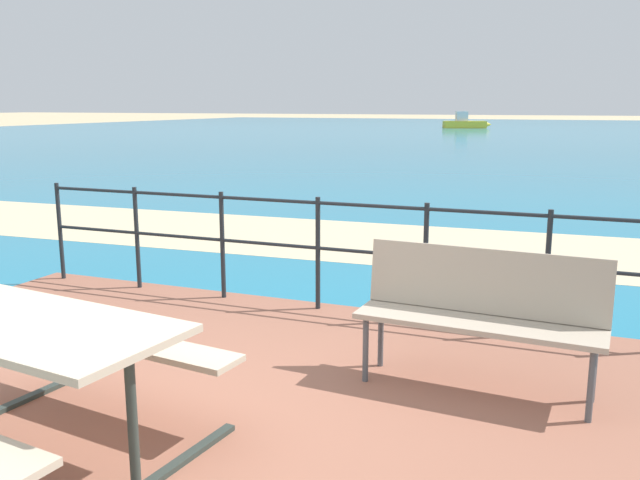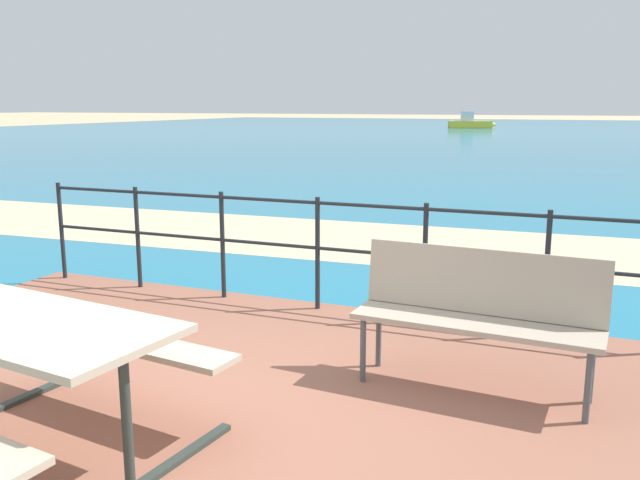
{
  "view_description": "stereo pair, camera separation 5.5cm",
  "coord_description": "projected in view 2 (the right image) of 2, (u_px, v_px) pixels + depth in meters",
  "views": [
    {
      "loc": [
        2.17,
        -3.04,
        1.9
      ],
      "look_at": [
        -0.11,
        2.77,
        0.63
      ],
      "focal_mm": 37.5,
      "sensor_mm": 36.0,
      "label": 1
    },
    {
      "loc": [
        2.22,
        -3.02,
        1.9
      ],
      "look_at": [
        -0.11,
        2.77,
        0.63
      ],
      "focal_mm": 37.5,
      "sensor_mm": 36.0,
      "label": 2
    }
  ],
  "objects": [
    {
      "name": "ground_plane",
      "position": [
        162.0,
        432.0,
        3.94
      ],
      "size": [
        240.0,
        240.0,
        0.0
      ],
      "primitive_type": "plane",
      "color": "tan"
    },
    {
      "name": "patio_paving",
      "position": [
        162.0,
        428.0,
        3.93
      ],
      "size": [
        6.4,
        5.2,
        0.06
      ],
      "primitive_type": "cube",
      "color": "#935B47",
      "rests_on": "ground"
    },
    {
      "name": "sea_water",
      "position": [
        552.0,
        136.0,
        40.28
      ],
      "size": [
        90.0,
        90.0,
        0.01
      ],
      "primitive_type": "cube",
      "color": "teal",
      "rests_on": "ground"
    },
    {
      "name": "beach_strip",
      "position": [
        410.0,
        244.0,
        9.23
      ],
      "size": [
        54.07,
        5.04,
        0.01
      ],
      "primitive_type": "cube",
      "rotation": [
        0.0,
        0.0,
        0.04
      ],
      "color": "beige",
      "rests_on": "ground"
    },
    {
      "name": "picnic_table",
      "position": [
        27.0,
        353.0,
        3.42
      ],
      "size": [
        1.77,
        1.7,
        0.76
      ],
      "rotation": [
        0.0,
        0.0,
        -0.13
      ],
      "color": "#BCAD93",
      "rests_on": "patio_paving"
    },
    {
      "name": "park_bench",
      "position": [
        478.0,
        306.0,
        4.32
      ],
      "size": [
        1.59,
        0.51,
        0.91
      ],
      "rotation": [
        0.0,
        0.0,
        -0.06
      ],
      "color": "tan",
      "rests_on": "patio_paving"
    },
    {
      "name": "railing_fence",
      "position": [
        318.0,
        241.0,
        6.01
      ],
      "size": [
        5.94,
        0.04,
        1.03
      ],
      "color": "#1E2328",
      "rests_on": "patio_paving"
    },
    {
      "name": "boat_far",
      "position": [
        471.0,
        123.0,
        53.4
      ],
      "size": [
        3.88,
        2.28,
        1.33
      ],
      "rotation": [
        0.0,
        0.0,
        0.36
      ],
      "color": "yellow",
      "rests_on": "sea_water"
    }
  ]
}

